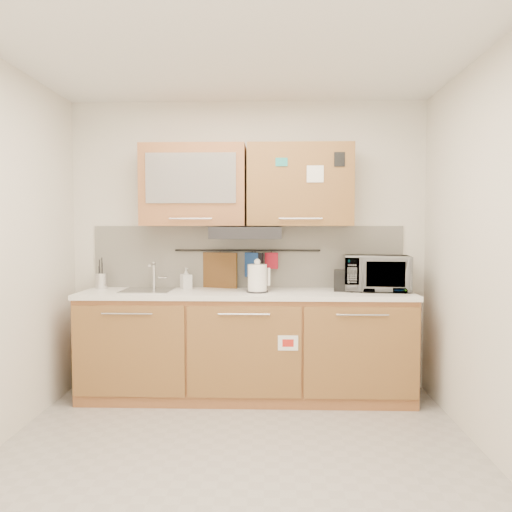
{
  "coord_description": "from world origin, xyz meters",
  "views": [
    {
      "loc": [
        0.22,
        -3.04,
        1.46
      ],
      "look_at": [
        0.09,
        1.05,
        1.23
      ],
      "focal_mm": 35.0,
      "sensor_mm": 36.0,
      "label": 1
    }
  ],
  "objects": [
    {
      "name": "kettle",
      "position": [
        0.1,
        1.14,
        1.03
      ],
      "size": [
        0.22,
        0.21,
        0.28
      ],
      "rotation": [
        0.0,
        0.0,
        0.43
      ],
      "color": "white",
      "rests_on": "countertop"
    },
    {
      "name": "dark_pouch",
      "position": [
        0.07,
        1.44,
        1.13
      ],
      "size": [
        0.15,
        0.1,
        0.23
      ],
      "primitive_type": "cube",
      "rotation": [
        0.0,
        0.0,
        -0.42
      ],
      "color": "black",
      "rests_on": "utensil_rail"
    },
    {
      "name": "pot_holder",
      "position": [
        0.22,
        1.44,
        1.17
      ],
      "size": [
        0.12,
        0.05,
        0.14
      ],
      "primitive_type": "cube",
      "rotation": [
        0.0,
        0.0,
        -0.26
      ],
      "color": "red",
      "rests_on": "utensil_rail"
    },
    {
      "name": "utensil_rail",
      "position": [
        0.0,
        1.45,
        1.26
      ],
      "size": [
        1.3,
        0.02,
        0.02
      ],
      "primitive_type": "cylinder",
      "rotation": [
        0.0,
        1.57,
        0.0
      ],
      "color": "black",
      "rests_on": "backsplash"
    },
    {
      "name": "base_cabinet",
      "position": [
        0.0,
        1.19,
        0.41
      ],
      "size": [
        2.8,
        0.64,
        0.88
      ],
      "color": "#AC6E3D",
      "rests_on": "floor"
    },
    {
      "name": "wall_right",
      "position": [
        1.6,
        0.0,
        1.3
      ],
      "size": [
        0.0,
        3.0,
        3.0
      ],
      "primitive_type": "plane",
      "rotation": [
        1.57,
        0.0,
        -1.57
      ],
      "color": "silver",
      "rests_on": "ground"
    },
    {
      "name": "sink",
      "position": [
        -0.85,
        1.21,
        0.92
      ],
      "size": [
        0.42,
        0.4,
        0.26
      ],
      "color": "silver",
      "rests_on": "countertop"
    },
    {
      "name": "backsplash",
      "position": [
        0.0,
        1.49,
        1.2
      ],
      "size": [
        2.8,
        0.02,
        0.56
      ],
      "primitive_type": "cube",
      "color": "silver",
      "rests_on": "countertop"
    },
    {
      "name": "cutting_board",
      "position": [
        -0.25,
        1.44,
        1.04
      ],
      "size": [
        0.32,
        0.13,
        0.41
      ],
      "primitive_type": "cube",
      "rotation": [
        0.0,
        0.0,
        -0.33
      ],
      "color": "brown",
      "rests_on": "utensil_rail"
    },
    {
      "name": "toaster",
      "position": [
        0.87,
        1.24,
        1.01
      ],
      "size": [
        0.26,
        0.18,
        0.18
      ],
      "rotation": [
        0.0,
        0.0,
        -0.15
      ],
      "color": "black",
      "rests_on": "countertop"
    },
    {
      "name": "utensil_crock",
      "position": [
        -1.3,
        1.35,
        0.99
      ],
      "size": [
        0.14,
        0.14,
        0.28
      ],
      "rotation": [
        0.0,
        0.0,
        -0.26
      ],
      "color": "silver",
      "rests_on": "countertop"
    },
    {
      "name": "microwave",
      "position": [
        1.13,
        1.28,
        1.07
      ],
      "size": [
        0.59,
        0.44,
        0.3
      ],
      "primitive_type": "imported",
      "rotation": [
        0.0,
        0.0,
        -0.13
      ],
      "color": "#999999",
      "rests_on": "countertop"
    },
    {
      "name": "range_hood",
      "position": [
        0.0,
        1.25,
        1.42
      ],
      "size": [
        0.6,
        0.46,
        0.1
      ],
      "primitive_type": "cube",
      "color": "black",
      "rests_on": "upper_cabinets"
    },
    {
      "name": "floor",
      "position": [
        0.0,
        0.0,
        0.0
      ],
      "size": [
        3.2,
        3.2,
        0.0
      ],
      "primitive_type": "plane",
      "color": "#9E9993",
      "rests_on": "ground"
    },
    {
      "name": "oven_mitt",
      "position": [
        0.04,
        1.44,
        1.13
      ],
      "size": [
        0.13,
        0.09,
        0.22
      ],
      "primitive_type": "cube",
      "rotation": [
        0.0,
        0.0,
        -0.44
      ],
      "color": "navy",
      "rests_on": "utensil_rail"
    },
    {
      "name": "countertop",
      "position": [
        0.0,
        1.19,
        0.9
      ],
      "size": [
        2.82,
        0.62,
        0.04
      ],
      "primitive_type": "cube",
      "color": "white",
      "rests_on": "base_cabinet"
    },
    {
      "name": "soap_bottle",
      "position": [
        -0.54,
        1.36,
        1.02
      ],
      "size": [
        0.12,
        0.12,
        0.19
      ],
      "primitive_type": "imported",
      "rotation": [
        0.0,
        0.0,
        0.55
      ],
      "color": "#999999",
      "rests_on": "countertop"
    },
    {
      "name": "ceiling",
      "position": [
        0.0,
        0.0,
        2.6
      ],
      "size": [
        3.2,
        3.2,
        0.0
      ],
      "primitive_type": "plane",
      "rotation": [
        3.14,
        0.0,
        0.0
      ],
      "color": "white",
      "rests_on": "wall_back"
    },
    {
      "name": "upper_cabinets",
      "position": [
        -0.0,
        1.32,
        1.83
      ],
      "size": [
        1.82,
        0.37,
        0.7
      ],
      "color": "#AC6E3D",
      "rests_on": "wall_back"
    },
    {
      "name": "wall_back",
      "position": [
        0.0,
        1.5,
        1.3
      ],
      "size": [
        3.2,
        0.0,
        3.2
      ],
      "primitive_type": "plane",
      "rotation": [
        1.57,
        0.0,
        0.0
      ],
      "color": "silver",
      "rests_on": "ground"
    }
  ]
}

